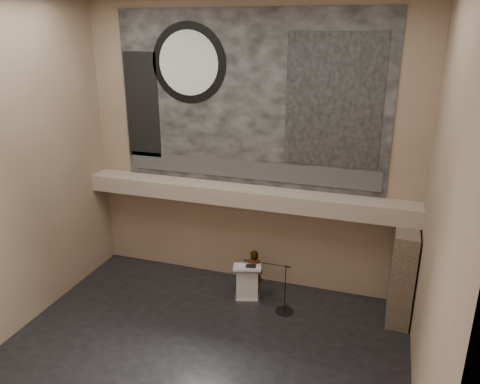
% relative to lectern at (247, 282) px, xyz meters
% --- Properties ---
extents(floor, '(10.00, 10.00, 0.00)m').
position_rel_lectern_xyz_m(floor, '(-0.38, -2.75, -0.55)').
color(floor, black).
rests_on(floor, ground).
extents(wall_back, '(10.00, 0.02, 8.50)m').
position_rel_lectern_xyz_m(wall_back, '(-0.38, 1.25, 3.70)').
color(wall_back, '#7F6651').
rests_on(wall_back, floor).
extents(wall_front, '(10.00, 0.02, 8.50)m').
position_rel_lectern_xyz_m(wall_front, '(-0.38, -6.75, 3.70)').
color(wall_front, '#7F6651').
rests_on(wall_front, floor).
extents(wall_left, '(0.02, 8.00, 8.50)m').
position_rel_lectern_xyz_m(wall_left, '(-5.38, -2.75, 3.70)').
color(wall_left, '#7F6651').
rests_on(wall_left, floor).
extents(wall_right, '(0.02, 8.00, 8.50)m').
position_rel_lectern_xyz_m(wall_right, '(4.62, -2.75, 3.70)').
color(wall_right, '#7F6651').
rests_on(wall_right, floor).
extents(soffit, '(10.00, 0.80, 0.50)m').
position_rel_lectern_xyz_m(soffit, '(-0.38, 0.85, 2.40)').
color(soffit, gray).
rests_on(soffit, wall_back).
extents(sprinkler_left, '(0.04, 0.04, 0.06)m').
position_rel_lectern_xyz_m(sprinkler_left, '(-1.98, 0.80, 2.12)').
color(sprinkler_left, '#B2893D').
rests_on(sprinkler_left, soffit).
extents(sprinkler_right, '(0.04, 0.04, 0.06)m').
position_rel_lectern_xyz_m(sprinkler_right, '(1.52, 0.80, 2.12)').
color(sprinkler_right, '#B2893D').
rests_on(sprinkler_right, soffit).
extents(banner, '(8.00, 0.05, 5.00)m').
position_rel_lectern_xyz_m(banner, '(-0.38, 1.22, 5.15)').
color(banner, black).
rests_on(banner, wall_back).
extents(banner_text_strip, '(7.76, 0.02, 0.55)m').
position_rel_lectern_xyz_m(banner_text_strip, '(-0.38, 1.18, 3.10)').
color(banner_text_strip, '#2F2F2F').
rests_on(banner_text_strip, banner).
extents(banner_clock_rim, '(2.30, 0.02, 2.30)m').
position_rel_lectern_xyz_m(banner_clock_rim, '(-2.18, 1.18, 6.15)').
color(banner_clock_rim, black).
rests_on(banner_clock_rim, banner).
extents(banner_clock_face, '(1.84, 0.02, 1.84)m').
position_rel_lectern_xyz_m(banner_clock_face, '(-2.18, 1.16, 6.15)').
color(banner_clock_face, silver).
rests_on(banner_clock_face, banner).
extents(banner_building_print, '(2.60, 0.02, 3.60)m').
position_rel_lectern_xyz_m(banner_building_print, '(2.02, 1.18, 5.25)').
color(banner_building_print, black).
rests_on(banner_building_print, banner).
extents(banner_brick_print, '(1.10, 0.02, 3.20)m').
position_rel_lectern_xyz_m(banner_brick_print, '(-3.78, 1.18, 4.85)').
color(banner_brick_print, black).
rests_on(banner_brick_print, banner).
extents(stone_pier, '(0.60, 1.40, 2.70)m').
position_rel_lectern_xyz_m(stone_pier, '(4.27, 0.40, 0.80)').
color(stone_pier, '#44352A').
rests_on(stone_pier, floor).
extents(lectern, '(0.93, 0.76, 1.14)m').
position_rel_lectern_xyz_m(lectern, '(0.00, 0.00, 0.00)').
color(lectern, silver).
rests_on(lectern, floor).
extents(binder, '(0.32, 0.28, 0.04)m').
position_rel_lectern_xyz_m(binder, '(0.12, -0.02, 0.56)').
color(binder, black).
rests_on(binder, lectern).
extents(papers, '(0.20, 0.27, 0.00)m').
position_rel_lectern_xyz_m(papers, '(-0.16, -0.04, 0.55)').
color(papers, silver).
rests_on(papers, lectern).
extents(speaker_person, '(0.59, 0.44, 1.47)m').
position_rel_lectern_xyz_m(speaker_person, '(0.10, 0.31, 0.18)').
color(speaker_person, white).
rests_on(speaker_person, floor).
extents(mic_stand, '(1.48, 0.52, 1.49)m').
position_rel_lectern_xyz_m(mic_stand, '(1.17, -0.31, -0.33)').
color(mic_stand, black).
rests_on(mic_stand, floor).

